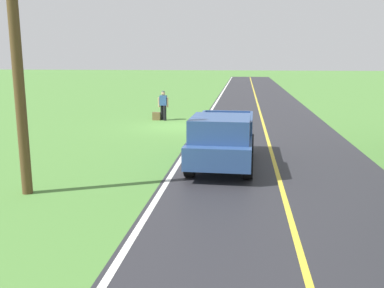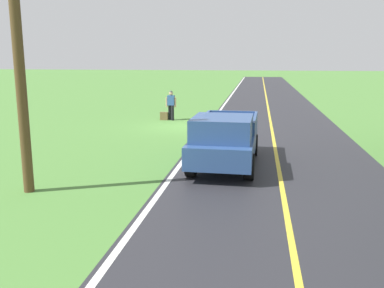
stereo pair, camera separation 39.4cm
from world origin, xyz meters
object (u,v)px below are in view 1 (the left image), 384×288
Objects in this scene: suitcase_carried at (156,116)px; utility_pole_roadside at (15,42)px; pickup_truck_passing at (222,138)px; hitchhiker_walking at (163,104)px.

suitcase_carried is 14.49m from utility_pole_roadside.
suitcase_carried is at bearing -66.93° from pickup_truck_passing.
suitcase_carried is at bearing 10.18° from hitchhiker_walking.
hitchhiker_walking is 0.86m from suitcase_carried.
utility_pole_roadside is (1.15, 14.04, 3.07)m from hitchhiker_walking.
hitchhiker_walking is 14.42m from utility_pole_roadside.
pickup_truck_passing reaches higher than suitcase_carried.
pickup_truck_passing is at bearing 23.75° from suitcase_carried.
utility_pole_roadside is at bearing 34.97° from pickup_truck_passing.
utility_pole_roadside reaches higher than suitcase_carried.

